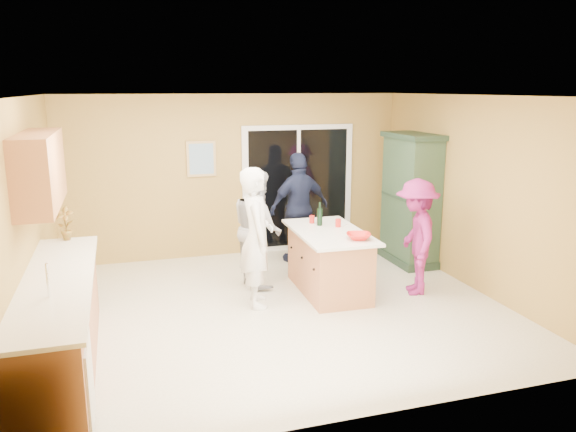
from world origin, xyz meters
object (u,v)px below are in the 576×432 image
object	(u,v)px
woman_navy	(299,208)
woman_grey	(257,227)
green_hutch	(411,201)
woman_magenta	(416,237)
woman_white	(257,237)
kitchen_island	(329,263)

from	to	relation	value
woman_navy	woman_grey	bearing A→B (deg)	30.50
green_hutch	woman_magenta	bearing A→B (deg)	-115.61
woman_white	woman_grey	bearing A→B (deg)	-7.08
woman_grey	woman_white	bearing A→B (deg)	159.11
kitchen_island	woman_navy	distance (m)	1.48
kitchen_island	woman_grey	xyz separation A→B (m)	(-0.84, 0.59, 0.42)
green_hutch	woman_grey	size ratio (longest dim) A/B	1.24
kitchen_island	green_hutch	xyz separation A→B (m)	(1.69, 0.88, 0.59)
green_hutch	kitchen_island	bearing A→B (deg)	-152.35
green_hutch	woman_magenta	size ratio (longest dim) A/B	1.31
woman_white	kitchen_island	bearing A→B (deg)	-73.59
woman_navy	woman_magenta	size ratio (longest dim) A/B	1.12
kitchen_island	woman_grey	size ratio (longest dim) A/B	1.00
woman_navy	woman_magenta	xyz separation A→B (m)	(1.05, -1.77, -0.09)
kitchen_island	woman_white	world-z (taller)	woman_white
kitchen_island	woman_magenta	bearing A→B (deg)	-16.85
woman_grey	woman_magenta	distance (m)	2.15
woman_navy	woman_magenta	distance (m)	2.06
woman_white	woman_navy	bearing A→B (deg)	-26.90
green_hutch	woman_white	distance (m)	2.91
kitchen_island	woman_magenta	xyz separation A→B (m)	(1.09, -0.36, 0.37)
kitchen_island	woman_white	distance (m)	1.15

